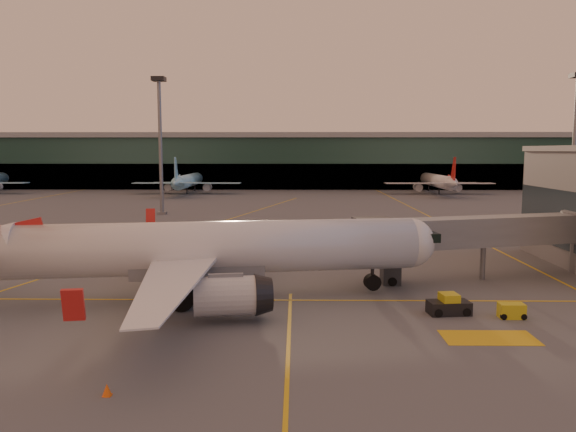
{
  "coord_description": "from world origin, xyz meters",
  "views": [
    {
      "loc": [
        5.47,
        -39.41,
        12.11
      ],
      "look_at": [
        4.57,
        21.1,
        5.0
      ],
      "focal_mm": 35.0,
      "sensor_mm": 36.0,
      "label": 1
    }
  ],
  "objects_px": {
    "catering_truck": "(215,247)",
    "gpu_cart": "(512,311)",
    "pushback_tug": "(449,306)",
    "main_airplane": "(195,251)"
  },
  "relations": [
    {
      "from": "main_airplane",
      "to": "gpu_cart",
      "type": "relative_size",
      "value": 21.88
    },
    {
      "from": "catering_truck",
      "to": "pushback_tug",
      "type": "relative_size",
      "value": 1.83
    },
    {
      "from": "gpu_cart",
      "to": "main_airplane",
      "type": "bearing_deg",
      "value": 169.2
    },
    {
      "from": "pushback_tug",
      "to": "main_airplane",
      "type": "bearing_deg",
      "value": 162.37
    },
    {
      "from": "main_airplane",
      "to": "catering_truck",
      "type": "relative_size",
      "value": 7.04
    },
    {
      "from": "gpu_cart",
      "to": "pushback_tug",
      "type": "bearing_deg",
      "value": 168.21
    },
    {
      "from": "catering_truck",
      "to": "gpu_cart",
      "type": "bearing_deg",
      "value": -13.3
    },
    {
      "from": "main_airplane",
      "to": "pushback_tug",
      "type": "distance_m",
      "value": 20.16
    },
    {
      "from": "main_airplane",
      "to": "catering_truck",
      "type": "distance_m",
      "value": 11.53
    },
    {
      "from": "catering_truck",
      "to": "pushback_tug",
      "type": "distance_m",
      "value": 24.84
    }
  ]
}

